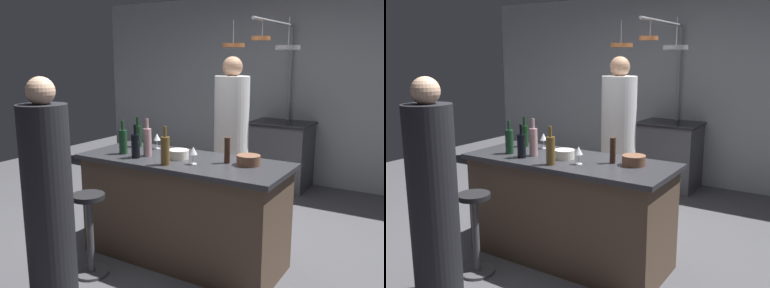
% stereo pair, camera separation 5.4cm
% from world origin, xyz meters
% --- Properties ---
extents(ground_plane, '(9.00, 9.00, 0.00)m').
position_xyz_m(ground_plane, '(0.00, 0.00, 0.00)').
color(ground_plane, '#4C4C51').
extents(back_wall, '(6.40, 0.16, 2.60)m').
position_xyz_m(back_wall, '(0.00, 2.85, 1.30)').
color(back_wall, '#9EA3A8').
rests_on(back_wall, ground_plane).
extents(kitchen_island, '(1.80, 0.72, 0.90)m').
position_xyz_m(kitchen_island, '(0.00, 0.00, 0.45)').
color(kitchen_island, brown).
rests_on(kitchen_island, ground_plane).
extents(stove_range, '(0.80, 0.64, 0.89)m').
position_xyz_m(stove_range, '(0.00, 2.45, 0.45)').
color(stove_range, '#47474C').
rests_on(stove_range, ground_plane).
extents(chef, '(0.37, 0.37, 1.75)m').
position_xyz_m(chef, '(-0.08, 1.08, 0.81)').
color(chef, white).
rests_on(chef, ground_plane).
extents(bar_stool_left, '(0.28, 0.28, 0.68)m').
position_xyz_m(bar_stool_left, '(-0.49, -0.62, 0.38)').
color(bar_stool_left, '#4C4C51').
rests_on(bar_stool_left, ground_plane).
extents(guest_left, '(0.34, 0.34, 1.61)m').
position_xyz_m(guest_left, '(-0.47, -1.01, 0.75)').
color(guest_left, black).
rests_on(guest_left, ground_plane).
extents(overhead_pot_rack, '(0.91, 1.34, 2.17)m').
position_xyz_m(overhead_pot_rack, '(0.02, 1.94, 1.67)').
color(overhead_pot_rack, gray).
rests_on(overhead_pot_rack, ground_plane).
extents(pepper_mill, '(0.05, 0.05, 0.21)m').
position_xyz_m(pepper_mill, '(0.38, 0.06, 1.01)').
color(pepper_mill, '#382319').
rests_on(pepper_mill, kitchen_island).
extents(wine_bottle_red, '(0.07, 0.07, 0.29)m').
position_xyz_m(wine_bottle_red, '(-0.63, 0.19, 1.01)').
color(wine_bottle_red, '#143319').
rests_on(wine_bottle_red, kitchen_island).
extents(wine_bottle_amber, '(0.07, 0.07, 0.31)m').
position_xyz_m(wine_bottle_amber, '(-0.01, -0.24, 1.02)').
color(wine_bottle_amber, brown).
rests_on(wine_bottle_amber, kitchen_island).
extents(wine_bottle_green, '(0.07, 0.07, 0.30)m').
position_xyz_m(wine_bottle_green, '(-0.55, -0.11, 1.01)').
color(wine_bottle_green, '#193D23').
rests_on(wine_bottle_green, kitchen_island).
extents(wine_bottle_rose, '(0.07, 0.07, 0.32)m').
position_xyz_m(wine_bottle_rose, '(-0.31, -0.07, 1.03)').
color(wine_bottle_rose, '#B78C8E').
rests_on(wine_bottle_rose, kitchen_island).
extents(wine_bottle_dark, '(0.07, 0.07, 0.29)m').
position_xyz_m(wine_bottle_dark, '(-0.36, -0.18, 1.01)').
color(wine_bottle_dark, black).
rests_on(wine_bottle_dark, kitchen_island).
extents(wine_glass_by_chef, '(0.07, 0.07, 0.15)m').
position_xyz_m(wine_glass_by_chef, '(0.17, -0.11, 1.01)').
color(wine_glass_by_chef, silver).
rests_on(wine_glass_by_chef, kitchen_island).
extents(wine_glass_near_right_guest, '(0.07, 0.07, 0.15)m').
position_xyz_m(wine_glass_near_right_guest, '(-0.42, 0.21, 1.01)').
color(wine_glass_near_right_guest, silver).
rests_on(wine_glass_near_right_guest, kitchen_island).
extents(mixing_bowl_ceramic, '(0.17, 0.17, 0.08)m').
position_xyz_m(mixing_bowl_ceramic, '(-0.03, -0.01, 0.94)').
color(mixing_bowl_ceramic, silver).
rests_on(mixing_bowl_ceramic, kitchen_island).
extents(mixing_bowl_wooden, '(0.19, 0.19, 0.08)m').
position_xyz_m(mixing_bowl_wooden, '(0.56, 0.09, 0.94)').
color(mixing_bowl_wooden, brown).
rests_on(mixing_bowl_wooden, kitchen_island).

